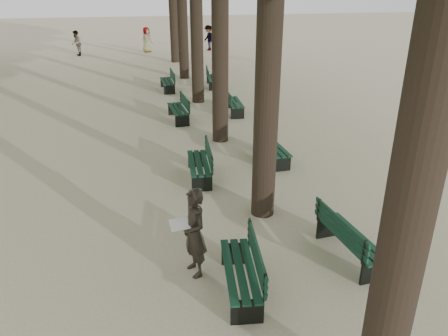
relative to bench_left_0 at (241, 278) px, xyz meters
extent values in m
plane|color=#B9AE8C|center=(-0.37, -0.45, -0.27)|extent=(120.00, 120.00, 0.00)
cylinder|color=#33261C|center=(1.13, -2.45, 3.48)|extent=(0.52, 0.52, 7.50)
cylinder|color=#33261C|center=(1.13, 2.55, 3.48)|extent=(0.52, 0.52, 7.50)
cylinder|color=#33261C|center=(1.13, 7.55, 3.48)|extent=(0.52, 0.52, 7.50)
cylinder|color=#33261C|center=(1.13, 12.55, 3.48)|extent=(0.52, 0.52, 7.50)
cylinder|color=#33261C|center=(1.13, 17.55, 3.48)|extent=(0.52, 0.52, 7.50)
cube|color=black|center=(-0.02, 0.00, -0.05)|extent=(0.71, 1.85, 0.45)
cube|color=black|center=(-0.02, 0.00, 0.18)|extent=(0.73, 1.85, 0.04)
cube|color=black|center=(0.26, -0.03, 0.45)|extent=(0.24, 1.79, 0.40)
cube|color=black|center=(-0.02, 4.70, -0.05)|extent=(0.64, 1.83, 0.45)
cube|color=black|center=(-0.02, 4.70, 0.18)|extent=(0.66, 1.83, 0.04)
cube|color=black|center=(0.26, 4.68, 0.45)|extent=(0.16, 1.80, 0.40)
cube|color=black|center=(-0.02, 10.01, -0.05)|extent=(0.66, 1.83, 0.45)
cube|color=black|center=(-0.02, 10.01, 0.18)|extent=(0.68, 1.84, 0.04)
cube|color=black|center=(0.26, 10.03, 0.45)|extent=(0.18, 1.80, 0.40)
cube|color=black|center=(-0.02, 14.89, -0.05)|extent=(0.57, 1.81, 0.45)
cube|color=black|center=(-0.02, 14.89, 0.18)|extent=(0.59, 1.81, 0.04)
cube|color=black|center=(0.26, 14.89, 0.45)|extent=(0.09, 1.80, 0.40)
cube|color=black|center=(2.28, 0.54, -0.05)|extent=(0.71, 1.84, 0.45)
cube|color=black|center=(2.28, 0.54, 0.18)|extent=(0.73, 1.85, 0.04)
cube|color=black|center=(2.01, 0.51, 0.45)|extent=(0.23, 1.79, 0.40)
cube|color=black|center=(2.28, 5.49, -0.05)|extent=(0.63, 1.83, 0.45)
cube|color=black|center=(2.28, 5.49, 0.18)|extent=(0.65, 1.83, 0.04)
cube|color=black|center=(2.00, 5.48, 0.45)|extent=(0.15, 1.80, 0.40)
cube|color=black|center=(2.28, 10.52, -0.05)|extent=(0.60, 1.82, 0.45)
cube|color=black|center=(2.28, 10.52, 0.18)|extent=(0.62, 1.82, 0.04)
cube|color=black|center=(2.00, 10.54, 0.45)|extent=(0.12, 1.80, 0.40)
cube|color=black|center=(2.28, 15.20, -0.05)|extent=(0.70, 1.84, 0.45)
cube|color=black|center=(2.28, 15.20, 0.18)|extent=(0.72, 1.85, 0.04)
cube|color=black|center=(2.01, 15.23, 0.45)|extent=(0.23, 1.79, 0.40)
imported|color=black|center=(-0.68, 0.67, 0.57)|extent=(0.51, 0.74, 1.69)
cube|color=white|center=(-0.93, 0.67, 0.78)|extent=(0.37, 0.29, 0.12)
imported|color=#262628|center=(4.05, 26.92, 0.63)|extent=(0.66, 1.21, 1.79)
imported|color=#262628|center=(-5.23, 26.26, 0.57)|extent=(0.40, 0.84, 1.69)
imported|color=#262628|center=(6.88, 20.79, 0.49)|extent=(0.94, 0.47, 1.53)
imported|color=#262628|center=(-0.45, 26.97, 0.60)|extent=(0.88, 0.82, 1.75)
camera|label=1|loc=(-1.49, -5.87, 4.68)|focal=35.00mm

